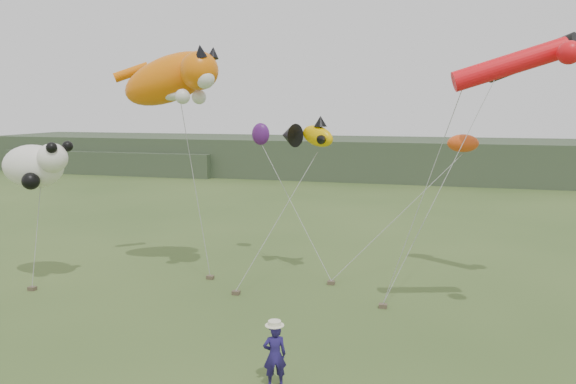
# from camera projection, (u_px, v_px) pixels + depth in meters

# --- Properties ---
(ground) EXTENTS (120.00, 120.00, 0.00)m
(ground) POSITION_uv_depth(u_px,v_px,m) (243.00, 355.00, 16.90)
(ground) COLOR #385123
(ground) RESTS_ON ground
(headland) EXTENTS (90.00, 13.00, 4.00)m
(headland) POSITION_uv_depth(u_px,v_px,m) (356.00, 158.00, 60.05)
(headland) COLOR #2D3D28
(headland) RESTS_ON ground
(festival_attendant) EXTENTS (0.75, 0.64, 1.73)m
(festival_attendant) POSITION_uv_depth(u_px,v_px,m) (275.00, 355.00, 14.90)
(festival_attendant) COLOR #201756
(festival_attendant) RESTS_ON ground
(sandbag_anchors) EXTENTS (14.30, 4.18, 0.15)m
(sandbag_anchors) POSITION_uv_depth(u_px,v_px,m) (236.00, 289.00, 22.77)
(sandbag_anchors) COLOR brown
(sandbag_anchors) RESTS_ON ground
(cat_kite) EXTENTS (5.50, 3.05, 3.18)m
(cat_kite) POSITION_uv_depth(u_px,v_px,m) (176.00, 78.00, 23.33)
(cat_kite) COLOR orange
(cat_kite) RESTS_ON ground
(fish_kite) EXTENTS (2.84, 1.83, 1.42)m
(fish_kite) POSITION_uv_depth(u_px,v_px,m) (307.00, 135.00, 23.62)
(fish_kite) COLOR #E6AD00
(fish_kite) RESTS_ON ground
(tube_kites) EXTENTS (4.92, 6.63, 2.18)m
(tube_kites) POSITION_uv_depth(u_px,v_px,m) (531.00, 60.00, 19.24)
(tube_kites) COLOR black
(tube_kites) RESTS_ON ground
(panda_kite) EXTENTS (3.13, 2.03, 1.95)m
(panda_kite) POSITION_uv_depth(u_px,v_px,m) (36.00, 165.00, 22.89)
(panda_kite) COLOR white
(panda_kite) RESTS_ON ground
(misc_kites) EXTENTS (10.29, 0.90, 1.21)m
(misc_kites) POSITION_uv_depth(u_px,v_px,m) (381.00, 140.00, 25.26)
(misc_kites) COLOR #D94613
(misc_kites) RESTS_ON ground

